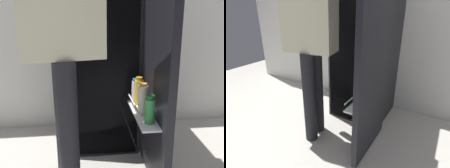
% 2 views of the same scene
% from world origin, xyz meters
% --- Properties ---
extents(ground_plane, '(6.16, 6.16, 0.00)m').
position_xyz_m(ground_plane, '(0.00, 0.00, 0.00)').
color(ground_plane, '#B7B2A8').
extents(kitchen_wall, '(4.40, 0.10, 2.59)m').
position_xyz_m(kitchen_wall, '(0.00, 0.90, 1.29)').
color(kitchen_wall, silver).
rests_on(kitchen_wall, ground_plane).
extents(refrigerator, '(0.68, 1.22, 1.78)m').
position_xyz_m(refrigerator, '(0.02, 0.50, 0.89)').
color(refrigerator, black).
rests_on(refrigerator, ground_plane).
extents(person, '(0.66, 0.72, 1.77)m').
position_xyz_m(person, '(-0.22, -0.15, 1.08)').
color(person, black).
rests_on(person, ground_plane).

